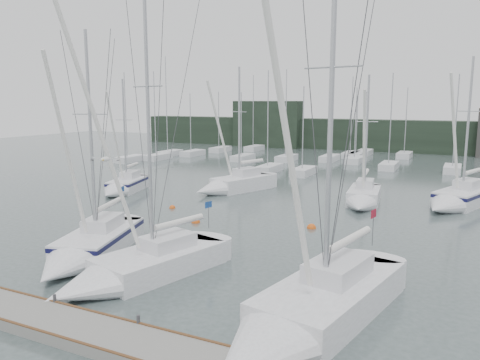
# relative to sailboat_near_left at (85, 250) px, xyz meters

# --- Properties ---
(ground) EXTENTS (160.00, 160.00, 0.00)m
(ground) POSITION_rel_sailboat_near_left_xyz_m (5.26, -0.93, -0.54)
(ground) COLOR #404E4D
(ground) RESTS_ON ground
(dock) EXTENTS (24.00, 2.00, 0.40)m
(dock) POSITION_rel_sailboat_near_left_xyz_m (5.26, -5.93, -0.34)
(dock) COLOR slate
(dock) RESTS_ON ground
(far_treeline) EXTENTS (90.00, 4.00, 5.00)m
(far_treeline) POSITION_rel_sailboat_near_left_xyz_m (5.26, 61.07, 1.96)
(far_treeline) COLOR black
(far_treeline) RESTS_ON ground
(far_building_left) EXTENTS (12.00, 3.00, 8.00)m
(far_building_left) POSITION_rel_sailboat_near_left_xyz_m (-14.74, 59.07, 3.46)
(far_building_left) COLOR black
(far_building_left) RESTS_ON ground
(mast_forest) EXTENTS (58.16, 26.65, 14.82)m
(mast_forest) POSITION_rel_sailboat_near_left_xyz_m (1.80, 42.86, -0.08)
(mast_forest) COLOR silver
(mast_forest) RESTS_ON ground
(sailboat_near_left) EXTENTS (5.16, 9.24, 12.46)m
(sailboat_near_left) POSITION_rel_sailboat_near_left_xyz_m (0.00, 0.00, 0.00)
(sailboat_near_left) COLOR silver
(sailboat_near_left) RESTS_ON ground
(sailboat_near_center) EXTENTS (5.11, 9.26, 14.75)m
(sailboat_near_center) POSITION_rel_sailboat_near_left_xyz_m (3.88, -1.54, -0.03)
(sailboat_near_center) COLOR silver
(sailboat_near_center) RESTS_ON ground
(sailboat_near_right) EXTENTS (5.18, 11.19, 15.56)m
(sailboat_near_right) POSITION_rel_sailboat_near_left_xyz_m (12.37, -2.55, 0.04)
(sailboat_near_right) COLOR silver
(sailboat_near_right) RESTS_ON ground
(sailboat_mid_a) EXTENTS (4.08, 7.40, 10.63)m
(sailboat_mid_a) POSITION_rel_sailboat_near_left_xyz_m (-9.98, 14.81, -0.00)
(sailboat_mid_a) COLOR silver
(sailboat_mid_a) RESTS_ON ground
(sailboat_mid_b) EXTENTS (5.32, 8.60, 11.79)m
(sailboat_mid_b) POSITION_rel_sailboat_near_left_xyz_m (-1.68, 19.35, 0.04)
(sailboat_mid_b) COLOR silver
(sailboat_mid_b) RESTS_ON ground
(sailboat_mid_c) EXTENTS (3.02, 7.04, 10.71)m
(sailboat_mid_c) POSITION_rel_sailboat_near_left_xyz_m (10.14, 18.78, 0.01)
(sailboat_mid_c) COLOR silver
(sailboat_mid_c) RESTS_ON ground
(sailboat_mid_d) EXTENTS (5.52, 9.14, 12.15)m
(sailboat_mid_d) POSITION_rel_sailboat_near_left_xyz_m (16.65, 21.32, 0.07)
(sailboat_mid_d) COLOR silver
(sailboat_mid_d) RESTS_ON ground
(buoy_a) EXTENTS (0.59, 0.59, 0.59)m
(buoy_a) POSITION_rel_sailboat_near_left_xyz_m (1.14, 8.89, -0.54)
(buoy_a) COLOR #D85413
(buoy_a) RESTS_ON ground
(buoy_b) EXTENTS (0.59, 0.59, 0.59)m
(buoy_b) POSITION_rel_sailboat_near_left_xyz_m (8.53, 10.91, -0.54)
(buoy_b) COLOR #D85413
(buoy_b) RESTS_ON ground
(buoy_c) EXTENTS (0.47, 0.47, 0.47)m
(buoy_c) POSITION_rel_sailboat_near_left_xyz_m (-2.68, 11.75, -0.54)
(buoy_c) COLOR #D85413
(buoy_c) RESTS_ON ground
(seagull) EXTENTS (1.04, 0.52, 0.21)m
(seagull) POSITION_rel_sailboat_near_left_xyz_m (4.39, -3.07, 5.23)
(seagull) COLOR silver
(seagull) RESTS_ON ground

